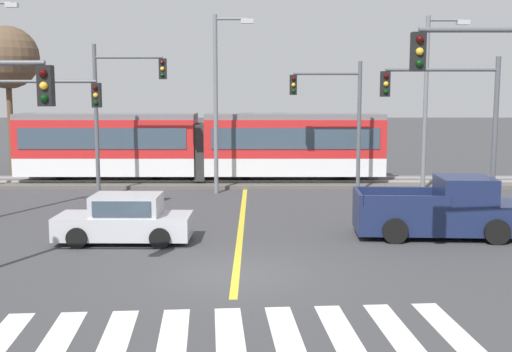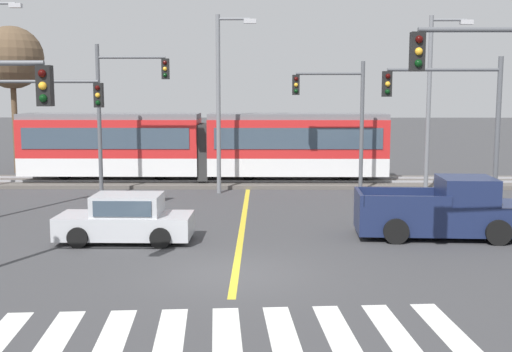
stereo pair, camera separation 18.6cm
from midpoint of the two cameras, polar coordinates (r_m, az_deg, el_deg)
ground_plane at (r=16.93m, az=-1.97°, el=-8.68°), size 200.00×200.00×0.00m
track_bed at (r=33.01m, az=-0.93°, el=-0.54°), size 120.00×4.00×0.18m
rail_near at (r=32.27m, az=-0.95°, el=-0.47°), size 120.00×0.08×0.10m
rail_far at (r=33.70m, az=-0.90°, el=-0.13°), size 120.00×0.08×0.10m
light_rail_tram at (r=32.91m, az=-4.92°, el=2.84°), size 18.50×2.64×3.43m
crosswalk_stripe_0 at (r=13.69m, az=-21.92°, el=-13.22°), size 0.77×2.83×0.01m
crosswalk_stripe_1 at (r=13.40m, az=-17.31°, el=-13.47°), size 0.77×2.83×0.01m
crosswalk_stripe_2 at (r=13.20m, az=-12.52°, el=-13.63°), size 0.77×2.83×0.01m
crosswalk_stripe_3 at (r=13.08m, az=-7.61°, el=-13.71°), size 0.77×2.83×0.01m
crosswalk_stripe_4 at (r=13.06m, az=-2.65°, el=-13.68°), size 0.77×2.83×0.01m
crosswalk_stripe_5 at (r=13.13m, az=2.29°, el=-13.56°), size 0.77×2.83×0.01m
crosswalk_stripe_6 at (r=13.29m, az=7.14°, el=-13.35°), size 0.77×2.83×0.01m
crosswalk_stripe_7 at (r=13.54m, az=11.84°, el=-13.06°), size 0.77×2.83×0.01m
crosswalk_stripe_8 at (r=13.87m, az=16.32°, el=-12.69°), size 0.77×2.83×0.01m
lane_centre_line at (r=22.92m, az=-1.40°, el=-4.36°), size 0.20×16.51×0.01m
sedan_crossing at (r=20.67m, az=-11.71°, el=-3.86°), size 4.22×1.96×1.52m
pickup_truck at (r=21.75m, az=16.18°, el=-3.06°), size 5.49×2.43×1.98m
traffic_light_mid_left at (r=25.22m, az=-19.52°, el=4.80°), size 4.25×0.38×5.62m
traffic_light_far_left at (r=29.23m, az=-12.19°, el=6.65°), size 3.25×0.38×6.79m
traffic_light_far_right at (r=29.34m, az=7.08°, el=5.91°), size 3.25×0.38×6.07m
traffic_light_mid_right at (r=24.11m, az=17.24°, el=5.37°), size 4.25×0.38×5.96m
street_lamp_centre at (r=29.67m, az=-3.33°, el=7.31°), size 1.84×0.28×8.17m
street_lamp_east at (r=30.43m, az=15.16°, el=7.02°), size 1.94×0.28×8.10m
bare_tree_far_west at (r=39.68m, az=-21.21°, el=9.73°), size 3.56×3.56×8.42m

